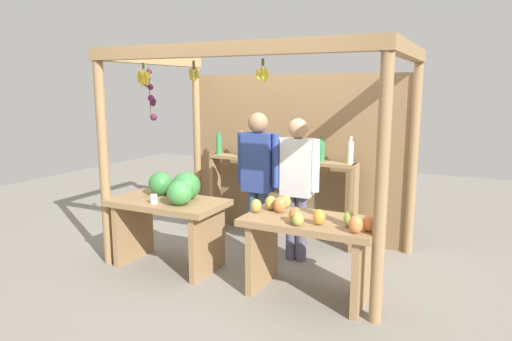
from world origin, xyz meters
name	(u,v)px	position (x,y,z in m)	size (l,w,h in m)	color
ground_plane	(263,257)	(0.00, 0.00, 0.00)	(12.00, 12.00, 0.00)	gray
market_stall	(277,136)	(-0.01, 0.38, 1.29)	(2.91, 1.83, 2.21)	#99754C
fruit_counter_left	(172,207)	(-0.74, -0.62, 0.63)	(1.17, 0.64, 0.99)	#99754C
fruit_counter_right	(310,237)	(0.76, -0.65, 0.54)	(1.19, 0.64, 0.86)	#99754C
bottle_shelf_unit	(280,176)	(-0.09, 0.64, 0.78)	(1.86, 0.22, 1.31)	#99754C
vendor_man	(258,172)	(-0.06, 0.00, 0.94)	(0.48, 0.21, 1.58)	#3C516B
vendor_woman	(297,178)	(0.35, 0.09, 0.91)	(0.48, 0.21, 1.52)	#55526B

